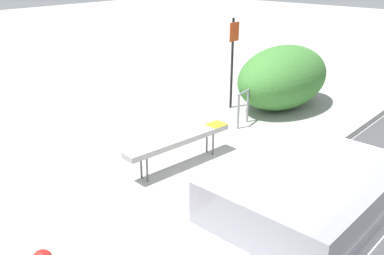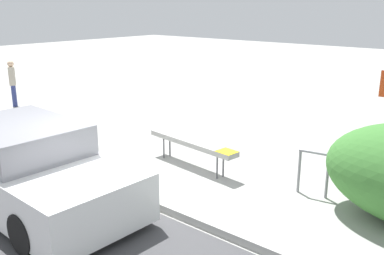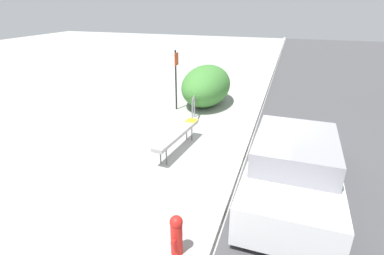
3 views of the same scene
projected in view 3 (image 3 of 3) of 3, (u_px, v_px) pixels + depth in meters
ground_plane at (241, 157)px, 8.25m from camera, size 60.00×60.00×0.00m
curb at (241, 155)px, 8.23m from camera, size 60.00×0.20×0.13m
bench at (177, 134)px, 8.38m from camera, size 2.33×0.56×0.59m
bike_rack at (193, 106)px, 10.69m from camera, size 0.55×0.14×0.83m
sign_post at (176, 75)px, 11.36m from camera, size 0.36×0.08×2.30m
fire_hydrant at (176, 234)px, 4.94m from camera, size 0.36×0.22×0.77m
shrub_hedge at (206, 86)px, 12.14m from camera, size 3.08×1.86×1.60m
parked_car_near at (293, 166)px, 6.54m from camera, size 4.53×1.92×1.39m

